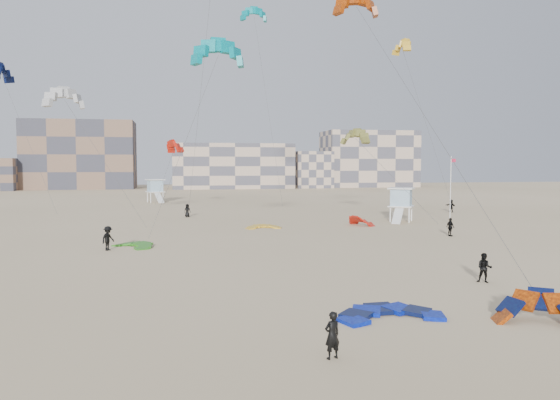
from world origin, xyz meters
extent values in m
plane|color=beige|center=(0.00, 0.00, 0.00)|extent=(320.00, 320.00, 0.00)
imported|color=black|center=(0.15, -1.69, 0.82)|extent=(0.69, 0.57, 1.64)
imported|color=black|center=(11.82, 8.19, 0.83)|extent=(1.02, 0.98, 1.66)
imported|color=black|center=(-10.18, 23.91, 0.93)|extent=(1.26, 1.39, 1.87)
imported|color=black|center=(19.58, 26.58, 0.85)|extent=(0.59, 1.05, 1.69)
imported|color=black|center=(-3.70, 49.34, 0.82)|extent=(0.94, 0.78, 1.64)
imported|color=black|center=(31.93, 49.53, 0.88)|extent=(1.00, 1.71, 1.76)
cylinder|color=#3F3F3F|center=(-4.41, 23.05, 7.96)|extent=(5.43, 0.62, 13.93)
cylinder|color=#3F3F3F|center=(10.61, 14.67, 10.59)|extent=(0.22, 24.44, 19.20)
cylinder|color=#3F3F3F|center=(-11.59, 33.63, 6.91)|extent=(7.97, 7.04, 11.84)
cylinder|color=#3F3F3F|center=(-2.14, 41.94, 15.50)|extent=(2.83, 13.93, 29.01)
cylinder|color=#3F3F3F|center=(17.21, 34.65, 5.30)|extent=(3.63, 13.69, 8.62)
cylinder|color=#3F3F3F|center=(28.03, 49.04, 11.37)|extent=(7.76, 0.41, 20.75)
cylinder|color=#3F3F3F|center=(-21.46, 47.40, 9.01)|extent=(6.68, 4.64, 16.04)
cylinder|color=#3F3F3F|center=(7.87, 57.97, 14.93)|extent=(2.21, 11.29, 27.88)
cylinder|color=#3F3F3F|center=(-6.57, 58.96, 4.97)|extent=(2.77, 3.36, 7.95)
cube|color=white|center=(20.32, 39.47, 1.78)|extent=(3.66, 3.66, 0.13)
cube|color=#92B2C8|center=(20.32, 39.47, 2.79)|extent=(3.01, 3.01, 1.90)
cube|color=white|center=(20.32, 39.47, 3.82)|extent=(3.79, 3.79, 0.15)
cube|color=white|center=(20.32, 36.90, 0.86)|extent=(2.22, 2.80, 1.57)
cube|color=white|center=(-8.61, 76.88, 1.81)|extent=(3.39, 3.39, 0.14)
cube|color=#92B2C8|center=(-8.61, 76.88, 2.85)|extent=(2.79, 2.79, 1.94)
cube|color=white|center=(-8.61, 76.88, 3.90)|extent=(3.52, 3.52, 0.16)
cube|color=white|center=(-8.61, 74.26, 0.87)|extent=(1.74, 2.92, 1.61)
cylinder|color=white|center=(24.95, 36.73, 3.73)|extent=(0.09, 0.09, 7.46)
cube|color=red|center=(25.23, 36.73, 6.99)|extent=(0.56, 0.02, 0.37)
cube|color=brown|center=(-30.00, 134.00, 9.00)|extent=(28.00, 14.00, 18.00)
cube|color=tan|center=(10.00, 130.00, 6.00)|extent=(32.00, 16.00, 12.00)
cube|color=tan|center=(50.00, 132.00, 8.00)|extent=(26.00, 14.00, 16.00)
cube|color=tan|center=(32.00, 128.00, 5.00)|extent=(10.00, 10.00, 10.00)
camera|label=1|loc=(-4.98, -19.17, 6.62)|focal=35.00mm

